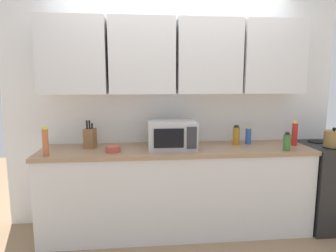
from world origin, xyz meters
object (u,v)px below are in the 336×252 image
at_px(bottle_red_sauce, 295,134).
at_px(bottle_green_oil, 287,142).
at_px(bottle_amber_vinegar, 236,136).
at_px(bottle_blue_cleaner, 248,136).
at_px(bowl_ceramic_small, 113,149).
at_px(bottle_spice_jar, 45,142).
at_px(stove_range, 335,184).
at_px(kettle, 333,139).
at_px(knife_block, 90,138).
at_px(microwave, 172,135).

bearing_deg(bottle_red_sauce, bottle_green_oil, -132.22).
relative_size(bottle_amber_vinegar, bottle_blue_cleaner, 1.15).
bearing_deg(bowl_ceramic_small, bottle_green_oil, -3.53).
height_order(bottle_red_sauce, bottle_spice_jar, bottle_spice_jar).
relative_size(bottle_blue_cleaner, bowl_ceramic_small, 1.25).
distance_m(bottle_green_oil, bowl_ceramic_small, 1.71).
height_order(stove_range, bowl_ceramic_small, bowl_ceramic_small).
relative_size(bottle_red_sauce, bottle_amber_vinegar, 1.23).
xyz_separation_m(kettle, bottle_green_oil, (-0.53, -0.06, -0.01)).
bearing_deg(kettle, knife_block, 174.33).
xyz_separation_m(stove_range, microwave, (-1.82, 0.00, 0.59)).
distance_m(bottle_amber_vinegar, bottle_green_oil, 0.51).
bearing_deg(bowl_ceramic_small, kettle, -1.06).
xyz_separation_m(bottle_spice_jar, bottle_blue_cleaner, (2.03, 0.32, -0.04)).
bearing_deg(microwave, bottle_red_sauce, 0.30).
bearing_deg(stove_range, knife_block, 177.70).
height_order(kettle, bottle_blue_cleaner, kettle).
xyz_separation_m(bottle_spice_jar, bottle_green_oil, (2.30, -0.01, -0.05)).
height_order(kettle, bottle_amber_vinegar, kettle).
bearing_deg(bowl_ceramic_small, bottle_blue_cleaner, 9.23).
bearing_deg(bottle_spice_jar, bowl_ceramic_small, 8.61).
height_order(bottle_red_sauce, bottle_green_oil, bottle_red_sauce).
distance_m(bottle_green_oil, bottle_blue_cleaner, 0.43).
xyz_separation_m(bottle_green_oil, bottle_blue_cleaner, (-0.27, 0.34, 0.00)).
xyz_separation_m(stove_range, bottle_amber_vinegar, (-1.12, 0.09, 0.55)).
bearing_deg(bottle_amber_vinegar, stove_range, -4.66).
bearing_deg(kettle, bottle_blue_cleaner, 160.96).
bearing_deg(knife_block, bottle_blue_cleaner, 0.96).
distance_m(stove_range, microwave, 1.91).
xyz_separation_m(bottle_spice_jar, bowl_ceramic_small, (0.60, 0.09, -0.10)).
height_order(knife_block, bottle_blue_cleaner, knife_block).
xyz_separation_m(stove_range, kettle, (-0.17, -0.14, 0.54)).
distance_m(stove_range, bottle_amber_vinegar, 1.25).
height_order(microwave, bottle_green_oil, microwave).
distance_m(microwave, bottle_amber_vinegar, 0.71).
bearing_deg(kettle, bottle_red_sauce, 155.87).
xyz_separation_m(microwave, bowl_ceramic_small, (-0.58, -0.10, -0.11)).
bearing_deg(stove_range, bowl_ceramic_small, -177.64).
height_order(kettle, bottle_red_sauce, bottle_red_sauce).
height_order(kettle, knife_block, knife_block).
height_order(stove_range, kettle, kettle).
distance_m(microwave, bottle_spice_jar, 1.20).
relative_size(bottle_green_oil, bottle_blue_cleaner, 0.99).
height_order(bottle_spice_jar, bottle_blue_cleaner, bottle_spice_jar).
relative_size(kettle, bottle_red_sauce, 0.77).
bearing_deg(bottle_red_sauce, bowl_ceramic_small, -176.70).
height_order(bottle_amber_vinegar, bowl_ceramic_small, bottle_amber_vinegar).
xyz_separation_m(kettle, bottle_spice_jar, (-2.83, -0.05, 0.04)).
bearing_deg(kettle, bowl_ceramic_small, 178.94).
height_order(bottle_spice_jar, bottle_amber_vinegar, bottle_spice_jar).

